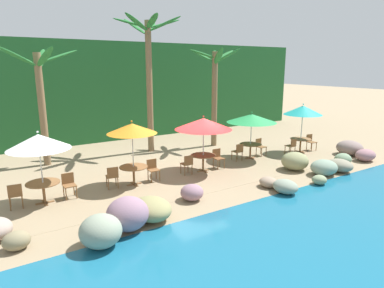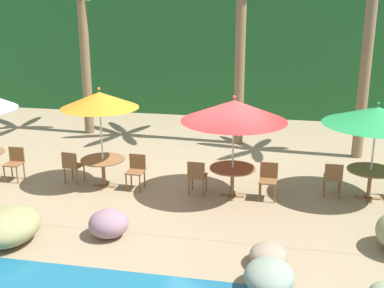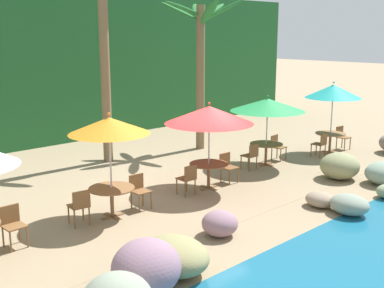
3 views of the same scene
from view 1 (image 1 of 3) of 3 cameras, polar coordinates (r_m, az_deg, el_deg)
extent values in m
plane|color=#937F60|center=(15.09, 0.22, -4.53)|extent=(120.00, 120.00, 0.00)
cube|color=#937F60|center=(15.09, 0.22, -4.52)|extent=(18.00, 5.20, 0.01)
cube|color=#1E5628|center=(22.53, -12.41, 8.81)|extent=(28.00, 2.40, 6.00)
ellipsoid|color=#847756|center=(9.94, -27.52, -14.27)|extent=(0.68, 0.56, 0.49)
ellipsoid|color=gray|center=(11.82, -0.01, -8.17)|extent=(0.80, 0.80, 0.56)
ellipsoid|color=gray|center=(19.45, 25.06, -0.59)|extent=(1.24, 1.34, 0.76)
ellipsoid|color=gray|center=(12.92, 15.49, -6.93)|extent=(0.83, 0.97, 0.50)
ellipsoid|color=gray|center=(18.59, 27.23, -1.67)|extent=(1.06, 0.86, 0.59)
ellipsoid|color=gray|center=(16.28, 23.66, -3.32)|extent=(0.99, 1.16, 0.56)
ellipsoid|color=gray|center=(15.80, 16.99, -2.78)|extent=(1.22, 1.17, 0.81)
ellipsoid|color=gray|center=(13.40, 12.83, -6.30)|extent=(0.67, 0.77, 0.39)
ellipsoid|color=gray|center=(9.24, -15.17, -14.00)|extent=(1.10, 1.11, 0.86)
ellipsoid|color=gray|center=(9.90, -10.81, -11.51)|extent=(1.21, 1.16, 0.98)
ellipsoid|color=gray|center=(14.27, 20.71, -5.67)|extent=(0.60, 0.55, 0.37)
ellipsoid|color=gray|center=(17.28, 24.12, -2.40)|extent=(0.85, 0.73, 0.59)
ellipsoid|color=#8E8857|center=(10.49, -6.90, -10.82)|extent=(1.19, 1.42, 0.67)
ellipsoid|color=gray|center=(15.49, 21.39, -3.71)|extent=(1.19, 1.06, 0.66)
cylinder|color=silver|center=(12.34, -24.04, -4.28)|extent=(0.04, 0.04, 2.25)
cone|color=white|center=(12.10, -24.49, 0.37)|extent=(2.02, 2.02, 0.50)
sphere|color=white|center=(12.04, -24.63, 1.87)|extent=(0.07, 0.07, 0.07)
cube|color=brown|center=(12.70, -23.57, -9.07)|extent=(0.60, 0.12, 0.03)
cube|color=brown|center=(12.70, -23.57, -9.07)|extent=(0.12, 0.60, 0.03)
cylinder|color=brown|center=(12.58, -23.72, -7.56)|extent=(0.09, 0.09, 0.71)
cylinder|color=brown|center=(12.46, -23.87, -6.03)|extent=(1.10, 1.10, 0.03)
cylinder|color=brown|center=(12.64, -18.90, -7.74)|extent=(0.04, 0.04, 0.45)
cylinder|color=brown|center=(12.57, -20.49, -7.99)|extent=(0.04, 0.04, 0.45)
cylinder|color=brown|center=(12.97, -19.30, -7.25)|extent=(0.04, 0.04, 0.45)
cylinder|color=brown|center=(12.90, -20.85, -7.48)|extent=(0.04, 0.04, 0.45)
cube|color=brown|center=(12.69, -19.97, -6.60)|extent=(0.42, 0.42, 0.03)
cube|color=brown|center=(12.81, -20.25, -5.51)|extent=(0.42, 0.04, 0.42)
cylinder|color=brown|center=(12.79, -28.36, -8.41)|extent=(0.04, 0.04, 0.45)
cylinder|color=brown|center=(12.78, -26.75, -8.24)|extent=(0.04, 0.04, 0.45)
cylinder|color=brown|center=(12.45, -28.35, -8.97)|extent=(0.04, 0.04, 0.45)
cylinder|color=brown|center=(12.44, -26.70, -8.80)|extent=(0.04, 0.04, 0.45)
cube|color=brown|center=(12.53, -27.65, -7.58)|extent=(0.45, 0.45, 0.03)
cube|color=brown|center=(12.28, -27.74, -7.03)|extent=(0.42, 0.07, 0.42)
cylinder|color=silver|center=(13.23, -9.92, -1.97)|extent=(0.04, 0.04, 2.35)
cone|color=orange|center=(12.99, -10.11, 2.61)|extent=(1.91, 1.91, 0.39)
sphere|color=orange|center=(12.95, -10.16, 3.80)|extent=(0.07, 0.07, 0.07)
cube|color=brown|center=(13.57, -9.73, -6.71)|extent=(0.60, 0.12, 0.03)
cube|color=brown|center=(13.57, -9.73, -6.71)|extent=(0.12, 0.60, 0.03)
cylinder|color=brown|center=(13.46, -9.79, -5.28)|extent=(0.09, 0.09, 0.71)
cylinder|color=brown|center=(13.35, -9.85, -3.84)|extent=(1.10, 1.10, 0.03)
cylinder|color=brown|center=(13.71, -5.46, -5.43)|extent=(0.04, 0.04, 0.45)
cylinder|color=brown|center=(13.58, -6.83, -5.66)|extent=(0.04, 0.04, 0.45)
cylinder|color=brown|center=(14.02, -6.08, -5.02)|extent=(0.04, 0.04, 0.45)
cylinder|color=brown|center=(13.89, -7.43, -5.24)|extent=(0.04, 0.04, 0.45)
cube|color=brown|center=(13.73, -6.48, -4.38)|extent=(0.44, 0.44, 0.03)
cube|color=brown|center=(13.85, -6.83, -3.40)|extent=(0.42, 0.05, 0.42)
cylinder|color=brown|center=(13.46, -14.21, -6.15)|extent=(0.04, 0.04, 0.45)
cylinder|color=brown|center=(13.52, -12.72, -5.97)|extent=(0.04, 0.04, 0.45)
cylinder|color=brown|center=(13.13, -13.92, -6.62)|extent=(0.04, 0.04, 0.45)
cylinder|color=brown|center=(13.19, -12.39, -6.44)|extent=(0.04, 0.04, 0.45)
cube|color=brown|center=(13.25, -13.37, -5.31)|extent=(0.47, 0.47, 0.03)
cube|color=brown|center=(13.00, -13.23, -4.76)|extent=(0.42, 0.09, 0.42)
cylinder|color=silver|center=(14.75, 1.91, -0.45)|extent=(0.04, 0.04, 2.23)
cone|color=red|center=(14.54, 1.94, 3.44)|extent=(2.49, 2.49, 0.49)
sphere|color=red|center=(14.49, 1.95, 4.68)|extent=(0.07, 0.07, 0.07)
cube|color=brown|center=(15.04, 1.88, -4.53)|extent=(0.60, 0.12, 0.03)
cube|color=brown|center=(15.04, 1.88, -4.53)|extent=(0.12, 0.60, 0.03)
cylinder|color=brown|center=(14.94, 1.89, -3.24)|extent=(0.09, 0.09, 0.71)
cylinder|color=brown|center=(14.84, 1.90, -1.92)|extent=(1.10, 1.10, 0.03)
cylinder|color=brown|center=(15.40, 5.47, -3.35)|extent=(0.04, 0.04, 0.45)
cylinder|color=brown|center=(15.20, 4.39, -3.55)|extent=(0.04, 0.04, 0.45)
cylinder|color=brown|center=(15.68, 4.70, -3.03)|extent=(0.04, 0.04, 0.45)
cylinder|color=brown|center=(15.48, 3.62, -3.23)|extent=(0.04, 0.04, 0.45)
cube|color=brown|center=(15.37, 4.56, -2.43)|extent=(0.43, 0.43, 0.03)
cube|color=brown|center=(15.48, 4.15, -1.57)|extent=(0.42, 0.05, 0.42)
cylinder|color=brown|center=(14.63, -1.91, -4.18)|extent=(0.04, 0.04, 0.45)
cylinder|color=brown|center=(14.79, -0.69, -3.98)|extent=(0.04, 0.04, 0.45)
cylinder|color=brown|center=(14.33, -1.23, -4.55)|extent=(0.04, 0.04, 0.45)
cylinder|color=brown|center=(14.50, 0.01, -4.34)|extent=(0.04, 0.04, 0.45)
cube|color=brown|center=(14.49, -0.96, -3.35)|extent=(0.44, 0.44, 0.03)
cube|color=brown|center=(14.27, -0.57, -2.80)|extent=(0.42, 0.05, 0.42)
cylinder|color=silver|center=(17.10, 9.90, 1.09)|extent=(0.04, 0.04, 2.14)
cone|color=#238E47|center=(16.92, 10.03, 4.31)|extent=(2.46, 2.46, 0.41)
sphere|color=#238E47|center=(16.88, 10.07, 5.27)|extent=(0.07, 0.07, 0.07)
cube|color=brown|center=(17.34, 9.77, -2.32)|extent=(0.60, 0.12, 0.03)
cube|color=brown|center=(17.34, 9.77, -2.32)|extent=(0.12, 0.60, 0.03)
cylinder|color=brown|center=(17.25, 9.81, -1.18)|extent=(0.09, 0.09, 0.71)
cylinder|color=brown|center=(17.17, 9.86, -0.04)|extent=(1.10, 1.10, 0.03)
cylinder|color=brown|center=(17.95, 12.40, -1.22)|extent=(0.04, 0.04, 0.45)
cylinder|color=brown|center=(17.68, 11.67, -1.41)|extent=(0.04, 0.04, 0.45)
cylinder|color=brown|center=(18.16, 11.53, -1.01)|extent=(0.04, 0.04, 0.45)
cylinder|color=brown|center=(17.90, 10.79, -1.19)|extent=(0.04, 0.04, 0.45)
cube|color=brown|center=(17.86, 11.63, -0.46)|extent=(0.46, 0.46, 0.03)
cube|color=brown|center=(17.94, 11.17, 0.26)|extent=(0.42, 0.08, 0.42)
cylinder|color=brown|center=(16.79, 6.74, -1.99)|extent=(0.04, 0.04, 0.45)
cylinder|color=brown|center=(17.00, 7.69, -1.83)|extent=(0.04, 0.04, 0.45)
cylinder|color=brown|center=(16.52, 7.49, -2.26)|extent=(0.04, 0.04, 0.45)
cylinder|color=brown|center=(16.74, 8.45, -2.09)|extent=(0.04, 0.04, 0.45)
cube|color=brown|center=(16.70, 7.62, -1.25)|extent=(0.43, 0.43, 0.03)
cube|color=brown|center=(16.50, 8.07, -0.74)|extent=(0.42, 0.05, 0.42)
cylinder|color=silver|center=(18.95, 17.99, 2.18)|extent=(0.04, 0.04, 2.38)
cone|color=teal|center=(18.78, 18.22, 5.45)|extent=(2.00, 2.00, 0.48)
sphere|color=teal|center=(18.75, 18.29, 6.41)|extent=(0.07, 0.07, 0.07)
cube|color=brown|center=(19.19, 17.74, -1.26)|extent=(0.60, 0.12, 0.03)
cube|color=brown|center=(19.19, 17.74, -1.26)|extent=(0.12, 0.60, 0.03)
cylinder|color=brown|center=(19.11, 17.81, -0.23)|extent=(0.09, 0.09, 0.71)
cylinder|color=brown|center=(19.04, 17.89, 0.81)|extent=(1.10, 1.10, 0.03)
cylinder|color=brown|center=(19.77, 20.24, -0.42)|extent=(0.04, 0.04, 0.45)
cylinder|color=brown|center=(19.51, 19.54, -0.54)|extent=(0.04, 0.04, 0.45)
cylinder|color=brown|center=(20.00, 19.49, -0.21)|extent=(0.04, 0.04, 0.45)
cylinder|color=brown|center=(19.74, 18.78, -0.32)|extent=(0.04, 0.04, 0.45)
cube|color=brown|center=(19.70, 19.57, 0.31)|extent=(0.45, 0.45, 0.03)
cube|color=brown|center=(19.79, 19.19, 0.97)|extent=(0.42, 0.07, 0.42)
cylinder|color=brown|center=(18.45, 15.43, -1.00)|extent=(0.04, 0.04, 0.45)
cylinder|color=brown|center=(18.72, 16.12, -0.84)|extent=(0.04, 0.04, 0.45)
cylinder|color=brown|center=(18.24, 16.29, -1.22)|extent=(0.04, 0.04, 0.45)
cylinder|color=brown|center=(18.51, 16.98, -1.05)|extent=(0.04, 0.04, 0.45)
cube|color=brown|center=(18.43, 16.25, -0.30)|extent=(0.44, 0.44, 0.03)
cube|color=brown|center=(18.27, 16.78, 0.17)|extent=(0.42, 0.06, 0.42)
cylinder|color=brown|center=(16.90, -23.95, 5.19)|extent=(0.32, 0.32, 5.14)
ellipsoid|color=#236B2D|center=(17.07, -21.62, 13.59)|extent=(1.85, 0.59, 0.71)
ellipsoid|color=#236B2D|center=(17.71, -24.12, 13.02)|extent=(0.89, 1.72, 1.03)
ellipsoid|color=#236B2D|center=(17.33, -27.36, 12.95)|extent=(1.57, 1.47, 0.81)
ellipsoid|color=#236B2D|center=(16.22, -27.35, 12.98)|extent=(1.71, 1.21, 0.87)
ellipsoid|color=#236B2D|center=(15.91, -23.57, 13.33)|extent=(0.68, 1.79, 0.90)
cylinder|color=brown|center=(18.16, -7.19, 9.32)|extent=(0.32, 0.32, 6.81)
ellipsoid|color=#236B2D|center=(18.56, -4.72, 19.56)|extent=(1.79, 0.54, 0.60)
ellipsoid|color=#236B2D|center=(19.11, -6.92, 19.16)|extent=(1.31, 1.59, 0.78)
ellipsoid|color=#236B2D|center=(18.85, -9.59, 18.97)|extent=(0.93, 1.65, 0.98)
ellipsoid|color=#236B2D|center=(18.41, -10.43, 19.49)|extent=(1.66, 1.31, 0.56)
ellipsoid|color=#236B2D|center=(17.52, -9.33, 19.66)|extent=(1.68, 1.14, 0.78)
ellipsoid|color=#236B2D|center=(17.37, -6.73, 19.93)|extent=(0.69, 1.79, 0.63)
ellipsoid|color=#236B2D|center=(17.97, -4.61, 19.59)|extent=(1.48, 1.44, 0.79)
cylinder|color=brown|center=(19.45, 3.80, 7.46)|extent=(0.32, 0.32, 5.34)
ellipsoid|color=#236B2D|center=(19.95, 5.50, 14.73)|extent=(1.55, 0.64, 0.67)
ellipsoid|color=#236B2D|center=(20.15, 3.88, 14.69)|extent=(1.16, 1.43, 0.72)
ellipsoid|color=#236B2D|center=(19.64, 1.69, 14.71)|extent=(1.12, 1.43, 0.76)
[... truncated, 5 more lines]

